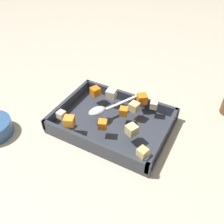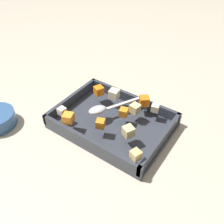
{
  "view_description": "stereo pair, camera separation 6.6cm",
  "coord_description": "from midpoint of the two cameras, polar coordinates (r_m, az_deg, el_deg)",
  "views": [
    {
      "loc": [
        0.28,
        -0.55,
        0.58
      ],
      "look_at": [
        -0.0,
        -0.02,
        0.06
      ],
      "focal_mm": 38.86,
      "sensor_mm": 36.0,
      "label": 1
    },
    {
      "loc": [
        0.34,
        -0.51,
        0.58
      ],
      "look_at": [
        -0.0,
        -0.02,
        0.06
      ],
      "focal_mm": 38.86,
      "sensor_mm": 36.0,
      "label": 2
    }
  ],
  "objects": [
    {
      "name": "ground_plane",
      "position": [
        0.84,
        3.14,
        -2.8
      ],
      "size": [
        4.0,
        4.0,
        0.0
      ],
      "primitive_type": "plane",
      "color": "#BCB29E"
    },
    {
      "name": "potato_chunk_far_right",
      "position": [
        0.8,
        -9.42,
        0.13
      ],
      "size": [
        0.03,
        0.03,
        0.02
      ],
      "primitive_type": "cube",
      "rotation": [
        0.0,
        0.0,
        3.05
      ],
      "color": "beige",
      "rests_on": "baking_dish"
    },
    {
      "name": "carrot_chunk_near_right",
      "position": [
        0.75,
        -0.41,
        -2.73
      ],
      "size": [
        0.03,
        0.03,
        0.03
      ],
      "primitive_type": "cube",
      "rotation": [
        0.0,
        0.0,
        1.95
      ],
      "color": "orange",
      "rests_on": "baking_dish"
    },
    {
      "name": "serving_spoon",
      "position": [
        0.8,
        -0.24,
        0.65
      ],
      "size": [
        0.12,
        0.19,
        0.02
      ],
      "rotation": [
        0.0,
        0.0,
        1.09
      ],
      "color": "silver",
      "rests_on": "baking_dish"
    },
    {
      "name": "potato_chunk_corner_nw",
      "position": [
        0.81,
        7.77,
        0.76
      ],
      "size": [
        0.03,
        0.03,
        0.03
      ],
      "primitive_type": "cube",
      "rotation": [
        0.0,
        0.0,
        2.97
      ],
      "color": "#E0CC89",
      "rests_on": "baking_dish"
    },
    {
      "name": "carrot_chunk_near_left",
      "position": [
        0.84,
        9.83,
        2.5
      ],
      "size": [
        0.04,
        0.04,
        0.03
      ],
      "primitive_type": "cube",
      "rotation": [
        0.0,
        0.0,
        0.68
      ],
      "color": "orange",
      "rests_on": "baking_dish"
    },
    {
      "name": "potato_chunk_corner_ne",
      "position": [
        0.86,
        2.69,
        4.2
      ],
      "size": [
        0.04,
        0.04,
        0.03
      ],
      "primitive_type": "cube",
      "rotation": [
        0.0,
        0.0,
        4.84
      ],
      "color": "beige",
      "rests_on": "baking_dish"
    },
    {
      "name": "baking_dish",
      "position": [
        0.82,
        2.29,
        -2.64
      ],
      "size": [
        0.37,
        0.27,
        0.05
      ],
      "color": "#333842",
      "rests_on": "ground_plane"
    },
    {
      "name": "potato_chunk_center",
      "position": [
        0.72,
        6.5,
        -4.62
      ],
      "size": [
        0.04,
        0.04,
        0.03
      ],
      "primitive_type": "cube",
      "rotation": [
        0.0,
        0.0,
        2.7
      ],
      "color": "#E0CC89",
      "rests_on": "baking_dish"
    },
    {
      "name": "carrot_chunk_corner_sw",
      "position": [
        0.79,
        4.96,
        -0.33
      ],
      "size": [
        0.03,
        0.03,
        0.03
      ],
      "primitive_type": "cube",
      "rotation": [
        0.0,
        0.0,
        4.98
      ],
      "color": "orange",
      "rests_on": "baking_dish"
    },
    {
      "name": "carrot_chunk_front_center",
      "position": [
        0.77,
        -7.83,
        -1.5
      ],
      "size": [
        0.04,
        0.04,
        0.03
      ],
      "primitive_type": "cube",
      "rotation": [
        0.0,
        0.0,
        5.09
      ],
      "color": "orange",
      "rests_on": "baking_dish"
    },
    {
      "name": "potato_chunk_mid_right",
      "position": [
        0.67,
        8.45,
        -10.03
      ],
      "size": [
        0.03,
        0.03,
        0.03
      ],
      "primitive_type": "cube",
      "rotation": [
        0.0,
        0.0,
        1.26
      ],
      "color": "tan",
      "rests_on": "baking_dish"
    },
    {
      "name": "carrot_chunk_corner_se",
      "position": [
        0.88,
        -0.97,
        5.03
      ],
      "size": [
        0.04,
        0.04,
        0.03
      ],
      "primitive_type": "cube",
      "rotation": [
        0.0,
        0.0,
        5.87
      ],
      "color": "orange",
      "rests_on": "baking_dish"
    },
    {
      "name": "potato_chunk_far_left",
      "position": [
        0.82,
        12.39,
        0.86
      ],
      "size": [
        0.03,
        0.03,
        0.02
      ],
      "primitive_type": "cube",
      "rotation": [
        0.0,
        0.0,
        4.95
      ],
      "color": "beige",
      "rests_on": "baking_dish"
    }
  ]
}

